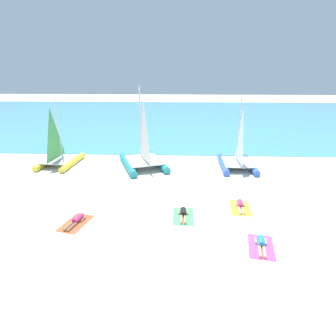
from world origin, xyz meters
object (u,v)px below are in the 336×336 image
Objects in this scene: sailboat_blue at (238,158)px; sailboat_yellow at (59,156)px; towel_center_left at (183,216)px; sunbather_center_right at (240,205)px; sunbather_leftmost at (76,220)px; towel_leftmost at (76,223)px; sailboat_teal at (143,156)px; towel_rightmost at (261,247)px; sunbather_center_left at (183,214)px; sunbather_rightmost at (261,244)px; towel_center_right at (240,208)px.

sailboat_yellow is (-14.29, 0.20, -0.03)m from sailboat_blue.
towel_center_left is 1.21× the size of sunbather_center_right.
sunbather_leftmost is at bearing -58.44° from sailboat_yellow.
sailboat_yellow is at bearing 116.33° from towel_leftmost.
sailboat_yellow reaches higher than sunbather_center_right.
towel_rightmost is (6.50, -10.39, -0.92)m from sailboat_teal.
sunbather_center_right is (3.26, 1.08, 0.00)m from sunbather_center_left.
sunbather_center_left is at bearing 142.41° from towel_rightmost.
sunbather_rightmost is (8.95, -1.66, 0.00)m from sunbather_leftmost.
sailboat_teal is 3.99× the size of sunbather_rightmost.
sailboat_yellow is 10.00m from towel_leftmost.
sunbather_center_left is at bearing -156.42° from sunbather_center_right.
sailboat_yellow is 2.76× the size of towel_rightmost.
sunbather_center_right reaches higher than towel_center_left.
sailboat_blue is 3.48× the size of sunbather_leftmost.
towel_leftmost is 5.61m from sunbather_center_left.
towel_leftmost is 5.59m from towel_center_left.
sailboat_yellow is 2.76× the size of towel_center_right.
sailboat_teal is 9.22m from sunbather_center_right.
sunbather_rightmost reaches higher than towel_center_left.
sailboat_teal is 9.04m from sunbather_leftmost.
towel_leftmost is at bearing 169.51° from towel_rightmost.
sailboat_teal is 8.44m from towel_center_left.
sunbather_center_left is 4.31m from sunbather_rightmost.
sunbather_leftmost is at bearing -170.15° from sunbather_center_left.
sailboat_blue is at bearing 84.99° from towel_rightmost.
sailboat_blue is 2.85× the size of towel_leftmost.
towel_rightmost is at bearing -82.14° from sunbather_center_right.
sailboat_blue is 2.85× the size of towel_center_right.
sailboat_blue reaches higher than towel_leftmost.
sunbather_center_left and sunbather_center_right have the same top height.
towel_center_left is 1.00× the size of towel_center_right.
towel_center_right is (8.77, 2.00, 0.00)m from towel_leftmost.
sunbather_leftmost is 0.82× the size of towel_center_right.
sailboat_teal is 4.00× the size of sunbather_center_left.
towel_leftmost is at bearing -58.69° from sailboat_yellow.
towel_rightmost is at bearing -37.25° from sunbather_center_left.
sailboat_blue is 10.39m from sunbather_rightmost.
towel_rightmost is (-0.91, -10.40, -0.80)m from sailboat_blue.
sunbather_leftmost is 8.99m from sunbather_center_right.
sunbather_rightmost is at bearing -36.46° from sunbather_center_left.
sailboat_yellow reaches higher than towel_center_left.
sailboat_blue is at bearing 4.18° from sailboat_yellow.
sailboat_blue reaches higher than sunbather_center_right.
sailboat_blue reaches higher than sailboat_yellow.
towel_leftmost is 9.11m from towel_rightmost.
towel_center_left is at bearing -33.91° from sailboat_yellow.
sunbather_center_left is at bearing -162.65° from towel_center_right.
sunbather_center_right is (13.20, -6.87, -0.65)m from sailboat_yellow.
towel_center_right is 1.22× the size of sunbather_rightmost.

